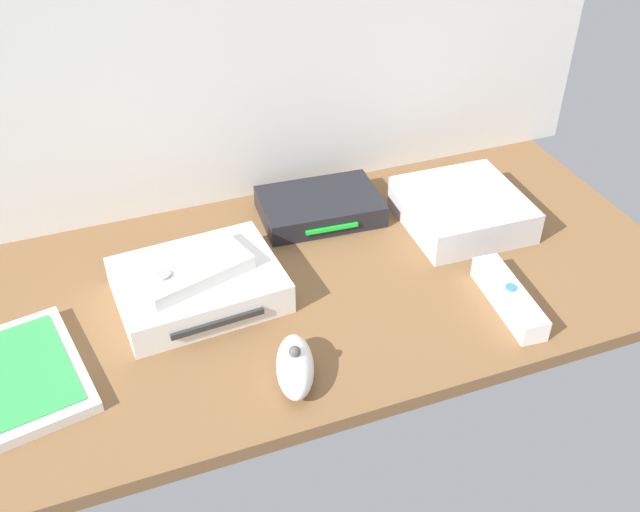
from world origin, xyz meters
TOP-DOWN VIEW (x-y plane):
  - ground_plane at (0.00, 0.00)cm, footprint 100.00×48.00cm
  - game_console at (-16.36, 1.93)cm, footprint 22.05×17.60cm
  - mini_computer at (24.78, 5.11)cm, footprint 17.46×17.46cm
  - game_case at (-39.34, -5.42)cm, footprint 16.89×21.19cm
  - network_router at (5.45, 14.59)cm, footprint 18.75×13.22cm
  - remote_wand at (21.06, -13.93)cm, footprint 4.82×15.05cm
  - remote_nunchuk at (-9.21, -16.31)cm, footprint 7.08×10.84cm
  - remote_classic_pad at (-17.09, 1.62)cm, footprint 16.12×11.88cm

SIDE VIEW (x-z plane):
  - ground_plane at x=0.00cm, z-range -2.00..0.00cm
  - game_case at x=-39.34cm, z-range -0.02..1.54cm
  - remote_wand at x=21.06cm, z-range -0.19..3.21cm
  - network_router at x=5.45cm, z-range 0.00..3.40cm
  - remote_nunchuk at x=-9.21cm, z-range -0.51..4.59cm
  - game_console at x=-16.36cm, z-range 0.00..4.40cm
  - mini_computer at x=24.78cm, z-range -0.01..5.29cm
  - remote_classic_pad at x=-17.09cm, z-range 4.21..6.61cm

